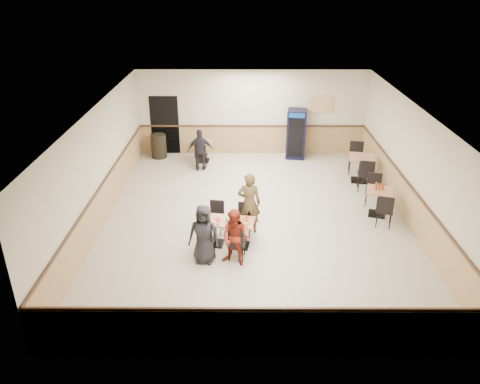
{
  "coord_description": "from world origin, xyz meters",
  "views": [
    {
      "loc": [
        -0.36,
        -11.03,
        6.02
      ],
      "look_at": [
        -0.4,
        -0.5,
        1.03
      ],
      "focal_mm": 35.0,
      "sensor_mm": 36.0,
      "label": 1
    }
  ],
  "objects_px": {
    "side_table_far": "(361,165)",
    "pepsi_cooler": "(296,134)",
    "diner_man_opposite": "(249,203)",
    "side_table_near": "(379,198)",
    "diner_woman_left": "(204,234)",
    "trash_bin": "(159,146)",
    "back_table": "(203,148)",
    "diner_woman_right": "(235,238)",
    "main_table": "(228,229)",
    "lone_diner": "(200,150)"
  },
  "relations": [
    {
      "from": "side_table_near",
      "to": "diner_woman_left",
      "type": "bearing_deg",
      "value": -153.49
    },
    {
      "from": "lone_diner",
      "to": "side_table_near",
      "type": "distance_m",
      "value": 5.95
    },
    {
      "from": "side_table_near",
      "to": "back_table",
      "type": "distance_m",
      "value": 6.41
    },
    {
      "from": "diner_man_opposite",
      "to": "side_table_near",
      "type": "relative_size",
      "value": 1.85
    },
    {
      "from": "side_table_far",
      "to": "back_table",
      "type": "xyz_separation_m",
      "value": [
        -5.06,
        1.69,
        -0.08
      ]
    },
    {
      "from": "diner_woman_left",
      "to": "side_table_far",
      "type": "relative_size",
      "value": 1.57
    },
    {
      "from": "side_table_near",
      "to": "side_table_far",
      "type": "height_order",
      "value": "side_table_far"
    },
    {
      "from": "diner_woman_right",
      "to": "trash_bin",
      "type": "distance_m",
      "value": 7.25
    },
    {
      "from": "diner_woman_right",
      "to": "lone_diner",
      "type": "relative_size",
      "value": 0.97
    },
    {
      "from": "diner_man_opposite",
      "to": "side_table_far",
      "type": "height_order",
      "value": "diner_man_opposite"
    },
    {
      "from": "side_table_far",
      "to": "pepsi_cooler",
      "type": "xyz_separation_m",
      "value": [
        -1.81,
        2.09,
        0.32
      ]
    },
    {
      "from": "diner_woman_left",
      "to": "side_table_near",
      "type": "height_order",
      "value": "diner_woman_left"
    },
    {
      "from": "main_table",
      "to": "side_table_near",
      "type": "xyz_separation_m",
      "value": [
        4.02,
        1.57,
        0.04
      ]
    },
    {
      "from": "diner_woman_left",
      "to": "side_table_near",
      "type": "distance_m",
      "value": 5.07
    },
    {
      "from": "diner_woman_left",
      "to": "pepsi_cooler",
      "type": "height_order",
      "value": "pepsi_cooler"
    },
    {
      "from": "main_table",
      "to": "back_table",
      "type": "xyz_separation_m",
      "value": [
        -1.02,
        5.53,
        0.02
      ]
    },
    {
      "from": "diner_man_opposite",
      "to": "side_table_far",
      "type": "xyz_separation_m",
      "value": [
        3.53,
        3.15,
        -0.25
      ]
    },
    {
      "from": "diner_woman_left",
      "to": "side_table_far",
      "type": "height_order",
      "value": "diner_woman_left"
    },
    {
      "from": "back_table",
      "to": "diner_woman_left",
      "type": "bearing_deg",
      "value": -85.34
    },
    {
      "from": "pepsi_cooler",
      "to": "diner_woman_left",
      "type": "bearing_deg",
      "value": -103.53
    },
    {
      "from": "main_table",
      "to": "lone_diner",
      "type": "bearing_deg",
      "value": 111.08
    },
    {
      "from": "side_table_far",
      "to": "pepsi_cooler",
      "type": "bearing_deg",
      "value": 130.85
    },
    {
      "from": "diner_man_opposite",
      "to": "trash_bin",
      "type": "xyz_separation_m",
      "value": [
        -3.11,
        5.19,
        -0.37
      ]
    },
    {
      "from": "main_table",
      "to": "trash_bin",
      "type": "height_order",
      "value": "trash_bin"
    },
    {
      "from": "diner_man_opposite",
      "to": "trash_bin",
      "type": "bearing_deg",
      "value": -55.36
    },
    {
      "from": "main_table",
      "to": "side_table_far",
      "type": "relative_size",
      "value": 1.49
    },
    {
      "from": "diner_woman_right",
      "to": "side_table_far",
      "type": "distance_m",
      "value": 6.03
    },
    {
      "from": "side_table_near",
      "to": "side_table_far",
      "type": "xyz_separation_m",
      "value": [
        0.02,
        2.26,
        0.06
      ]
    },
    {
      "from": "diner_woman_left",
      "to": "trash_bin",
      "type": "height_order",
      "value": "diner_woman_left"
    },
    {
      "from": "diner_man_opposite",
      "to": "side_table_near",
      "type": "bearing_deg",
      "value": -162.18
    },
    {
      "from": "lone_diner",
      "to": "back_table",
      "type": "xyz_separation_m",
      "value": [
        0.0,
        0.8,
        -0.23
      ]
    },
    {
      "from": "lone_diner",
      "to": "trash_bin",
      "type": "bearing_deg",
      "value": -42.46
    },
    {
      "from": "main_table",
      "to": "diner_woman_left",
      "type": "bearing_deg",
      "value": -117.9
    },
    {
      "from": "diner_woman_right",
      "to": "side_table_near",
      "type": "xyz_separation_m",
      "value": [
        3.83,
        2.37,
        -0.19
      ]
    },
    {
      "from": "diner_man_opposite",
      "to": "trash_bin",
      "type": "distance_m",
      "value": 6.07
    },
    {
      "from": "back_table",
      "to": "trash_bin",
      "type": "xyz_separation_m",
      "value": [
        -1.58,
        0.35,
        -0.05
      ]
    },
    {
      "from": "main_table",
      "to": "diner_woman_left",
      "type": "distance_m",
      "value": 0.9
    },
    {
      "from": "main_table",
      "to": "back_table",
      "type": "bearing_deg",
      "value": 109.35
    },
    {
      "from": "diner_woman_right",
      "to": "main_table",
      "type": "bearing_deg",
      "value": 127.28
    },
    {
      "from": "side_table_near",
      "to": "trash_bin",
      "type": "distance_m",
      "value": 7.9
    },
    {
      "from": "side_table_far",
      "to": "diner_woman_right",
      "type": "bearing_deg",
      "value": -129.7
    },
    {
      "from": "diner_woman_right",
      "to": "back_table",
      "type": "distance_m",
      "value": 6.45
    },
    {
      "from": "main_table",
      "to": "pepsi_cooler",
      "type": "relative_size",
      "value": 0.77
    },
    {
      "from": "side_table_far",
      "to": "pepsi_cooler",
      "type": "height_order",
      "value": "pepsi_cooler"
    },
    {
      "from": "side_table_near",
      "to": "trash_bin",
      "type": "bearing_deg",
      "value": 146.93
    },
    {
      "from": "diner_man_opposite",
      "to": "trash_bin",
      "type": "height_order",
      "value": "diner_man_opposite"
    },
    {
      "from": "lone_diner",
      "to": "pepsi_cooler",
      "type": "distance_m",
      "value": 3.47
    },
    {
      "from": "diner_man_opposite",
      "to": "lone_diner",
      "type": "xyz_separation_m",
      "value": [
        -1.54,
        4.04,
        -0.1
      ]
    },
    {
      "from": "diner_woman_left",
      "to": "diner_man_opposite",
      "type": "bearing_deg",
      "value": 60.19
    },
    {
      "from": "diner_man_opposite",
      "to": "side_table_near",
      "type": "xyz_separation_m",
      "value": [
        3.5,
        0.88,
        -0.31
      ]
    }
  ]
}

